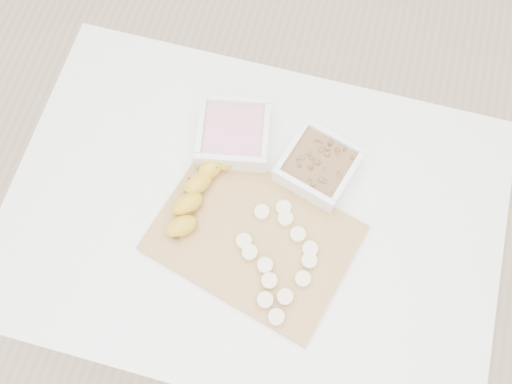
% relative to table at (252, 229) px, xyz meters
% --- Properties ---
extents(ground, '(3.50, 3.50, 0.00)m').
position_rel_table_xyz_m(ground, '(0.00, 0.00, -0.65)').
color(ground, '#C6AD89').
rests_on(ground, ground).
extents(table, '(1.00, 0.70, 0.75)m').
position_rel_table_xyz_m(table, '(0.00, 0.00, 0.00)').
color(table, white).
rests_on(table, ground).
extents(bowl_yogurt, '(0.17, 0.17, 0.07)m').
position_rel_table_xyz_m(bowl_yogurt, '(-0.08, 0.15, 0.13)').
color(bowl_yogurt, white).
rests_on(bowl_yogurt, table).
extents(bowl_granola, '(0.17, 0.17, 0.06)m').
position_rel_table_xyz_m(bowl_granola, '(0.11, 0.13, 0.13)').
color(bowl_granola, white).
rests_on(bowl_granola, table).
extents(cutting_board, '(0.44, 0.36, 0.01)m').
position_rel_table_xyz_m(cutting_board, '(0.02, -0.05, 0.10)').
color(cutting_board, tan).
rests_on(cutting_board, table).
extents(banana, '(0.16, 0.23, 0.04)m').
position_rel_table_xyz_m(banana, '(-0.11, 0.01, 0.13)').
color(banana, gold).
rests_on(banana, cutting_board).
extents(banana_slices, '(0.16, 0.24, 0.02)m').
position_rel_table_xyz_m(banana_slices, '(0.07, -0.08, 0.12)').
color(banana_slices, '#F2E9BB').
rests_on(banana_slices, cutting_board).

